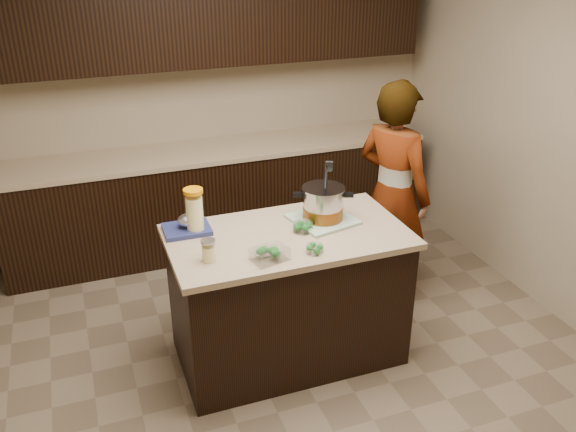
% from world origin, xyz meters
% --- Properties ---
extents(ground_plane, '(4.00, 4.00, 0.00)m').
position_xyz_m(ground_plane, '(0.00, 0.00, 0.00)').
color(ground_plane, brown).
rests_on(ground_plane, ground).
extents(room_shell, '(4.04, 4.04, 2.72)m').
position_xyz_m(room_shell, '(0.00, 0.00, 1.71)').
color(room_shell, tan).
rests_on(room_shell, ground).
extents(back_cabinets, '(3.60, 0.63, 2.33)m').
position_xyz_m(back_cabinets, '(0.00, 1.74, 0.94)').
color(back_cabinets, black).
rests_on(back_cabinets, ground).
extents(island, '(1.46, 0.81, 0.90)m').
position_xyz_m(island, '(0.00, 0.00, 0.45)').
color(island, black).
rests_on(island, ground).
extents(dish_towel, '(0.43, 0.43, 0.02)m').
position_xyz_m(dish_towel, '(0.27, 0.09, 0.91)').
color(dish_towel, '#619066').
rests_on(dish_towel, island).
extents(stock_pot, '(0.36, 0.35, 0.38)m').
position_xyz_m(stock_pot, '(0.27, 0.09, 1.01)').
color(stock_pot, '#B7B7BC').
rests_on(stock_pot, dish_towel).
extents(lemonade_pitcher, '(0.15, 0.15, 0.29)m').
position_xyz_m(lemonade_pitcher, '(-0.52, 0.20, 1.03)').
color(lemonade_pitcher, '#FAF199').
rests_on(lemonade_pitcher, island).
extents(mason_jar, '(0.09, 0.09, 0.14)m').
position_xyz_m(mason_jar, '(-0.53, -0.16, 0.96)').
color(mason_jar, '#FAF199').
rests_on(mason_jar, island).
extents(broccoli_tub_left, '(0.15, 0.15, 0.06)m').
position_xyz_m(broccoli_tub_left, '(0.10, 0.00, 0.93)').
color(broccoli_tub_left, silver).
rests_on(broccoli_tub_left, island).
extents(broccoli_tub_right, '(0.13, 0.13, 0.05)m').
position_xyz_m(broccoli_tub_right, '(0.06, -0.28, 0.92)').
color(broccoli_tub_right, silver).
rests_on(broccoli_tub_right, island).
extents(broccoli_tub_rect, '(0.22, 0.18, 0.07)m').
position_xyz_m(broccoli_tub_rect, '(-0.21, -0.26, 0.93)').
color(broccoli_tub_rect, silver).
rests_on(broccoli_tub_rect, island).
extents(blue_tray, '(0.28, 0.23, 0.11)m').
position_xyz_m(blue_tray, '(-0.56, 0.25, 0.94)').
color(blue_tray, navy).
rests_on(blue_tray, island).
extents(person, '(0.62, 0.72, 1.67)m').
position_xyz_m(person, '(0.98, 0.46, 0.83)').
color(person, gray).
rests_on(person, ground).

